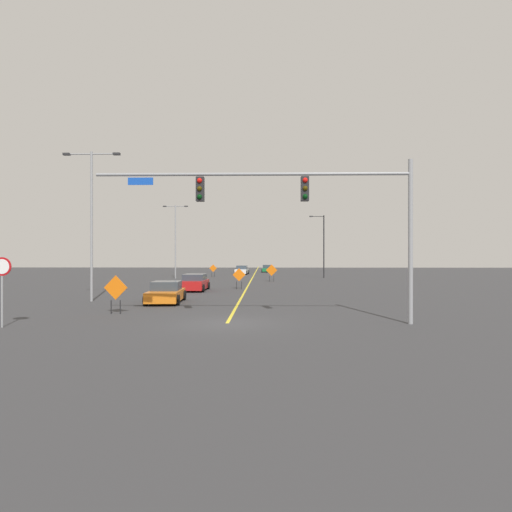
{
  "coord_description": "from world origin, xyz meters",
  "views": [
    {
      "loc": [
        1.62,
        -18.47,
        2.92
      ],
      "look_at": [
        0.69,
        27.99,
        2.91
      ],
      "focal_mm": 30.05,
      "sensor_mm": 36.0,
      "label": 1
    }
  ],
  "objects_px": {
    "car_white_mid": "(242,270)",
    "car_orange_distant": "(166,293)",
    "street_lamp_near_left": "(92,214)",
    "car_red_far": "(194,283)",
    "stop_sign": "(2,278)",
    "street_lamp_mid_right": "(323,243)",
    "car_green_approaching": "(268,269)",
    "street_lamp_far_right": "(175,236)",
    "traffic_signal_assembly": "(303,202)",
    "construction_sign_right_lane": "(213,269)",
    "construction_sign_left_shoulder": "(239,276)",
    "construction_sign_median_near": "(116,290)",
    "construction_sign_left_lane": "(272,271)"
  },
  "relations": [
    {
      "from": "construction_sign_left_lane",
      "to": "construction_sign_median_near",
      "type": "xyz_separation_m",
      "value": [
        -8.31,
        -27.25,
        0.01
      ]
    },
    {
      "from": "street_lamp_near_left",
      "to": "construction_sign_median_near",
      "type": "bearing_deg",
      "value": -58.3
    },
    {
      "from": "construction_sign_left_lane",
      "to": "car_green_approaching",
      "type": "relative_size",
      "value": 0.49
    },
    {
      "from": "street_lamp_far_right",
      "to": "stop_sign",
      "type": "bearing_deg",
      "value": -88.72
    },
    {
      "from": "construction_sign_right_lane",
      "to": "construction_sign_left_shoulder",
      "type": "bearing_deg",
      "value": -77.39
    },
    {
      "from": "street_lamp_far_right",
      "to": "car_red_far",
      "type": "xyz_separation_m",
      "value": [
        5.67,
        -19.39,
        -4.84
      ]
    },
    {
      "from": "street_lamp_near_left",
      "to": "car_red_far",
      "type": "height_order",
      "value": "street_lamp_near_left"
    },
    {
      "from": "car_white_mid",
      "to": "car_orange_distant",
      "type": "bearing_deg",
      "value": -93.54
    },
    {
      "from": "construction_sign_left_lane",
      "to": "car_green_approaching",
      "type": "height_order",
      "value": "construction_sign_left_lane"
    },
    {
      "from": "construction_sign_left_lane",
      "to": "car_orange_distant",
      "type": "height_order",
      "value": "construction_sign_left_lane"
    },
    {
      "from": "street_lamp_near_left",
      "to": "street_lamp_far_right",
      "type": "bearing_deg",
      "value": 90.92
    },
    {
      "from": "stop_sign",
      "to": "car_orange_distant",
      "type": "relative_size",
      "value": 0.66
    },
    {
      "from": "car_white_mid",
      "to": "car_red_far",
      "type": "distance_m",
      "value": 32.03
    },
    {
      "from": "construction_sign_left_lane",
      "to": "car_white_mid",
      "type": "xyz_separation_m",
      "value": [
        -4.4,
        19.12,
        -0.58
      ]
    },
    {
      "from": "street_lamp_mid_right",
      "to": "car_orange_distant",
      "type": "xyz_separation_m",
      "value": [
        -13.88,
        -30.34,
        -3.98
      ]
    },
    {
      "from": "street_lamp_far_right",
      "to": "construction_sign_median_near",
      "type": "bearing_deg",
      "value": -83.16
    },
    {
      "from": "construction_sign_median_near",
      "to": "traffic_signal_assembly",
      "type": "bearing_deg",
      "value": -17.76
    },
    {
      "from": "street_lamp_mid_right",
      "to": "car_green_approaching",
      "type": "xyz_separation_m",
      "value": [
        -7.18,
        19.89,
        -3.99
      ]
    },
    {
      "from": "construction_sign_median_near",
      "to": "street_lamp_near_left",
      "type": "bearing_deg",
      "value": 121.7
    },
    {
      "from": "street_lamp_mid_right",
      "to": "street_lamp_far_right",
      "type": "height_order",
      "value": "street_lamp_far_right"
    },
    {
      "from": "stop_sign",
      "to": "construction_sign_median_near",
      "type": "xyz_separation_m",
      "value": [
        3.21,
        4.16,
        -0.79
      ]
    },
    {
      "from": "traffic_signal_assembly",
      "to": "construction_sign_right_lane",
      "type": "height_order",
      "value": "traffic_signal_assembly"
    },
    {
      "from": "construction_sign_right_lane",
      "to": "construction_sign_median_near",
      "type": "bearing_deg",
      "value": -90.46
    },
    {
      "from": "car_white_mid",
      "to": "car_red_far",
      "type": "bearing_deg",
      "value": -94.11
    },
    {
      "from": "street_lamp_far_right",
      "to": "construction_sign_left_shoulder",
      "type": "xyz_separation_m",
      "value": [
        9.32,
        -17.68,
        -4.34
      ]
    },
    {
      "from": "construction_sign_median_near",
      "to": "construction_sign_left_shoulder",
      "type": "height_order",
      "value": "construction_sign_median_near"
    },
    {
      "from": "car_white_mid",
      "to": "car_green_approaching",
      "type": "height_order",
      "value": "car_white_mid"
    },
    {
      "from": "construction_sign_left_lane",
      "to": "car_white_mid",
      "type": "height_order",
      "value": "construction_sign_left_lane"
    },
    {
      "from": "street_lamp_mid_right",
      "to": "car_white_mid",
      "type": "distance_m",
      "value": 16.18
    },
    {
      "from": "traffic_signal_assembly",
      "to": "street_lamp_near_left",
      "type": "relative_size",
      "value": 1.42
    },
    {
      "from": "street_lamp_mid_right",
      "to": "car_white_mid",
      "type": "relative_size",
      "value": 1.87
    },
    {
      "from": "construction_sign_left_lane",
      "to": "car_green_approaching",
      "type": "distance_m",
      "value": 28.15
    },
    {
      "from": "car_orange_distant",
      "to": "construction_sign_left_lane",
      "type": "bearing_deg",
      "value": 72.53
    },
    {
      "from": "street_lamp_near_left",
      "to": "car_white_mid",
      "type": "height_order",
      "value": "street_lamp_near_left"
    },
    {
      "from": "street_lamp_far_right",
      "to": "street_lamp_near_left",
      "type": "relative_size",
      "value": 0.99
    },
    {
      "from": "street_lamp_mid_right",
      "to": "car_green_approaching",
      "type": "height_order",
      "value": "street_lamp_mid_right"
    },
    {
      "from": "stop_sign",
      "to": "car_red_far",
      "type": "bearing_deg",
      "value": 75.46
    },
    {
      "from": "car_white_mid",
      "to": "street_lamp_far_right",
      "type": "bearing_deg",
      "value": -122.38
    },
    {
      "from": "traffic_signal_assembly",
      "to": "street_lamp_far_right",
      "type": "height_order",
      "value": "street_lamp_far_right"
    },
    {
      "from": "car_orange_distant",
      "to": "car_green_approaching",
      "type": "bearing_deg",
      "value": 82.4
    },
    {
      "from": "street_lamp_far_right",
      "to": "car_green_approaching",
      "type": "bearing_deg",
      "value": 60.71
    },
    {
      "from": "street_lamp_near_left",
      "to": "car_green_approaching",
      "type": "xyz_separation_m",
      "value": [
        11.66,
        49.56,
        -5.0
      ]
    },
    {
      "from": "stop_sign",
      "to": "street_lamp_near_left",
      "type": "xyz_separation_m",
      "value": [
        -0.4,
        10.0,
        3.58
      ]
    },
    {
      "from": "traffic_signal_assembly",
      "to": "construction_sign_left_shoulder",
      "type": "bearing_deg",
      "value": 101.58
    },
    {
      "from": "street_lamp_near_left",
      "to": "car_green_approaching",
      "type": "bearing_deg",
      "value": 76.76
    },
    {
      "from": "construction_sign_left_shoulder",
      "to": "car_white_mid",
      "type": "xyz_separation_m",
      "value": [
        -1.36,
        30.23,
        -0.52
      ]
    },
    {
      "from": "street_lamp_far_right",
      "to": "construction_sign_median_near",
      "type": "distance_m",
      "value": 34.32
    },
    {
      "from": "street_lamp_mid_right",
      "to": "construction_sign_right_lane",
      "type": "relative_size",
      "value": 4.8
    },
    {
      "from": "stop_sign",
      "to": "construction_sign_left_lane",
      "type": "relative_size",
      "value": 1.47
    },
    {
      "from": "car_white_mid",
      "to": "car_orange_distant",
      "type": "relative_size",
      "value": 1.01
    }
  ]
}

